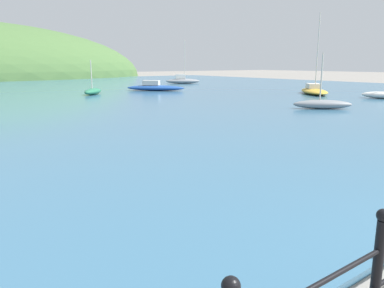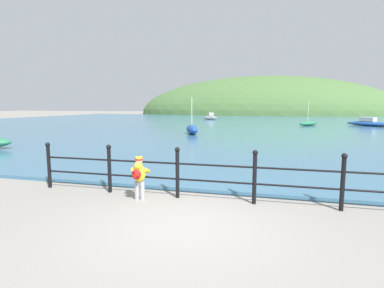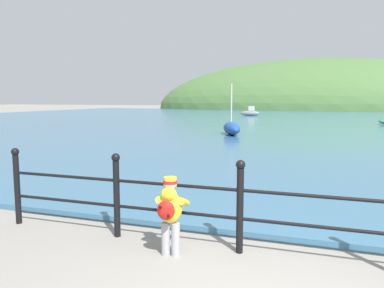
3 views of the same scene
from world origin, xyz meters
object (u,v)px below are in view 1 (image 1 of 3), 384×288
Objects in this scene: boat_mid_harbor at (322,104)px; boat_twin_mast at (314,90)px; boat_far_right at (93,91)px; boat_far_left at (384,95)px; boat_blue_hull at (155,87)px; boat_green_fishing at (183,80)px.

boat_twin_mast is at bearing 38.44° from boat_mid_harbor.
boat_far_right is at bearing 111.29° from boat_mid_harbor.
boat_far_right is (-14.53, 14.89, -0.00)m from boat_far_left.
boat_mid_harbor is at bearing -172.94° from boat_far_left.
boat_twin_mast reaches higher than boat_far_right.
boat_far_right is (-6.20, 15.92, -0.00)m from boat_mid_harbor.
boat_mid_harbor reaches higher than boat_far_right.
boat_mid_harbor is at bearing -141.56° from boat_twin_mast.
boat_far_left reaches higher than boat_blue_hull.
boat_mid_harbor reaches higher than boat_blue_hull.
boat_far_left is at bearing -61.49° from boat_blue_hull.
boat_blue_hull is (-8.54, 15.72, 0.03)m from boat_far_left.
boat_blue_hull is 11.69m from boat_green_fishing.
boat_twin_mast reaches higher than boat_green_fishing.
boat_blue_hull is 0.93× the size of boat_green_fishing.
boat_far_left is 1.15× the size of boat_far_right.
boat_far_left is 0.65× the size of boat_blue_hull.
boat_far_left is 0.60× the size of boat_green_fishing.
boat_blue_hull is at bearing 7.86° from boat_far_right.
boat_far_left is 8.39m from boat_mid_harbor.
boat_blue_hull is at bearing -136.76° from boat_green_fishing.
boat_twin_mast reaches higher than boat_mid_harbor.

